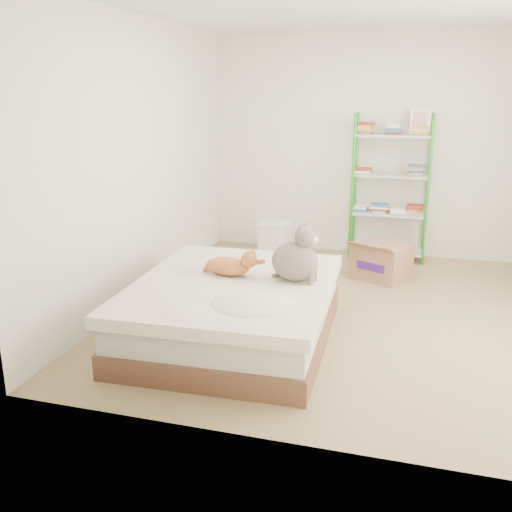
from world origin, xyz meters
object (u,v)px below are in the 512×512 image
(orange_cat, at_px, (228,264))
(white_bin, at_px, (274,239))
(grey_cat, at_px, (295,253))
(shelf_unit, at_px, (391,187))
(cardboard_box, at_px, (381,262))
(bed, at_px, (234,310))

(orange_cat, xyz_separation_m, white_bin, (-0.18, 2.25, -0.36))
(grey_cat, height_order, shelf_unit, shelf_unit)
(shelf_unit, distance_m, cardboard_box, 1.05)
(shelf_unit, bearing_deg, orange_cat, -114.20)
(grey_cat, distance_m, shelf_unit, 2.61)
(bed, bearing_deg, white_bin, 94.52)
(grey_cat, relative_size, shelf_unit, 0.26)
(bed, relative_size, grey_cat, 4.28)
(bed, bearing_deg, cardboard_box, 59.30)
(grey_cat, relative_size, white_bin, 1.08)
(bed, bearing_deg, shelf_unit, 66.80)
(bed, relative_size, shelf_unit, 1.12)
(grey_cat, distance_m, white_bin, 2.42)
(shelf_unit, relative_size, cardboard_box, 2.52)
(cardboard_box, height_order, white_bin, cardboard_box)
(grey_cat, distance_m, cardboard_box, 1.90)
(bed, distance_m, orange_cat, 0.38)
(shelf_unit, bearing_deg, white_bin, -167.66)
(grey_cat, xyz_separation_m, cardboard_box, (0.57, 1.73, -0.52))
(bed, relative_size, cardboard_box, 2.83)
(grey_cat, relative_size, cardboard_box, 0.66)
(white_bin, bearing_deg, orange_cat, -85.48)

